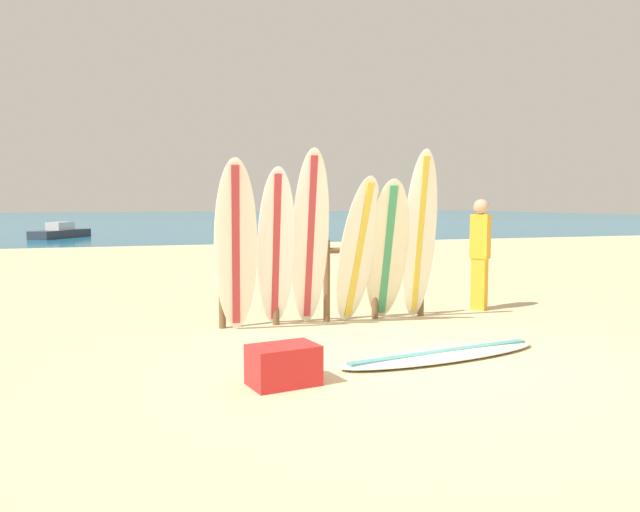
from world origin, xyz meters
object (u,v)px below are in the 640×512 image
Objects in this scene: surfboard_leaning_right at (419,236)px; small_boat_offshore at (60,232)px; surfboard_lying_on_sand at (442,354)px; surfboard_leaning_center_left at (310,239)px; surfboard_leaning_center_right at (387,251)px; cooler_box at (283,365)px; surfboard_leaning_far_left at (236,247)px; beachgoer_standing at (480,249)px; surfboard_rack at (327,272)px; surfboard_leaning_left at (276,249)px; surfboard_leaning_center at (358,251)px.

surfboard_leaning_right is 0.72× the size of small_boat_offshore.
surfboard_lying_on_sand is (-0.71, -1.95, -1.13)m from surfboard_leaning_right.
surfboard_leaning_center_left is 2.41m from surfboard_lying_on_sand.
cooler_box is at bearing -131.26° from surfboard_leaning_center_right.
beachgoer_standing is (3.78, 0.52, -0.16)m from surfboard_leaning_far_left.
surfboard_rack is 2.50m from beachgoer_standing.
surfboard_leaning_center_left reaches higher than beachgoer_standing.
beachgoer_standing reaches higher than surfboard_lying_on_sand.
surfboard_leaning_center_left is 1.19× the size of surfboard_leaning_center_right.
surfboard_lying_on_sand is 1.50× the size of beachgoer_standing.
surfboard_leaning_left is 1.53m from surfboard_leaning_center_right.
small_boat_offshore is at bearing 100.35° from surfboard_leaning_far_left.
surfboard_leaning_center_left reaches higher than surfboard_rack.
surfboard_rack is 0.91× the size of small_boat_offshore.
surfboard_leaning_left is 3.29m from beachgoer_standing.
surfboard_leaning_center is at bearing -174.82° from surfboard_leaning_right.
surfboard_leaning_right reaches higher than surfboard_leaning_center_right.
surfboard_leaning_center_left is at bearing -171.53° from beachgoer_standing.
surfboard_leaning_center is at bearing -176.06° from surfboard_leaning_center_right.
beachgoer_standing reaches higher than surfboard_rack.
surfboard_leaning_far_left is 0.93× the size of surfboard_leaning_right.
surfboard_leaning_far_left is 0.86× the size of surfboard_lying_on_sand.
surfboard_rack is at bearing 103.92° from surfboard_lying_on_sand.
surfboard_lying_on_sand is 3.19m from beachgoer_standing.
surfboard_leaning_left is 0.64× the size of small_boat_offshore.
surfboard_leaning_center_left is 1.57m from surfboard_leaning_right.
surfboard_leaning_left is 1.09m from surfboard_leaning_center.
surfboard_leaning_center_right is at bearing -22.36° from surfboard_rack.
cooler_box is (-2.53, -2.37, -0.99)m from surfboard_leaning_right.
surfboard_leaning_center is 2.23m from beachgoer_standing.
surfboard_leaning_center_left is 2.84m from beachgoer_standing.
small_boat_offshore is at bearing 89.35° from cooler_box.
surfboard_leaning_center_left is at bearing 3.69° from surfboard_leaning_left.
small_boat_offshore is at bearing 101.67° from surfboard_leaning_left.
cooler_box is at bearing -115.97° from surfboard_rack.
surfboard_leaning_center_right is at bearing 38.62° from cooler_box.
surfboard_leaning_far_left is 2.45m from cooler_box.
surfboard_leaning_center is (0.32, -0.34, 0.30)m from surfboard_rack.
surfboard_leaning_left is at bearing -160.05° from surfboard_rack.
small_boat_offshore is at bearing 104.29° from surfboard_leaning_center.
beachgoer_standing is (2.80, 0.42, -0.24)m from surfboard_leaning_center_left.
surfboard_leaning_center_left is at bearing -141.12° from surfboard_rack.
surfboard_leaning_center is 3.29× the size of cooler_box.
surfboard_leaning_left is 1.24× the size of beachgoer_standing.
surfboard_leaning_center_left is 0.99× the size of surfboard_leaning_right.
cooler_box is at bearing -80.54° from small_boat_offshore.
surfboard_leaning_center_left is 2.74m from cooler_box.
surfboard_leaning_far_left is 0.67× the size of small_boat_offshore.
surfboard_rack is 1.28× the size of surfboard_leaning_center_left.
surfboard_lying_on_sand is at bearing -129.26° from beachgoer_standing.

